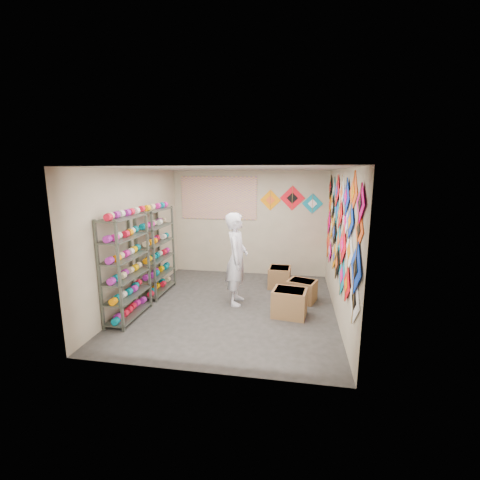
% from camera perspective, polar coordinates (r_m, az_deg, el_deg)
% --- Properties ---
extents(ground, '(4.50, 4.50, 0.00)m').
position_cam_1_polar(ground, '(6.60, -1.32, -11.62)').
color(ground, '#2E2B28').
extents(room_walls, '(4.50, 4.50, 4.50)m').
position_cam_1_polar(room_walls, '(6.14, -1.40, 2.63)').
color(room_walls, tan).
rests_on(room_walls, ground).
extents(shelf_rack_front, '(0.40, 1.10, 1.90)m').
position_cam_1_polar(shelf_rack_front, '(6.12, -19.60, -4.73)').
color(shelf_rack_front, '#4C5147').
rests_on(shelf_rack_front, ground).
extents(shelf_rack_back, '(0.40, 1.10, 1.90)m').
position_cam_1_polar(shelf_rack_back, '(7.24, -14.62, -1.98)').
color(shelf_rack_back, '#4C5147').
rests_on(shelf_rack_back, ground).
extents(string_spools, '(0.12, 2.36, 0.12)m').
position_cam_1_polar(string_spools, '(6.65, -16.95, -2.45)').
color(string_spools, '#E51A99').
rests_on(string_spools, ground).
extents(kite_wall_display, '(0.05, 4.38, 2.07)m').
position_cam_1_polar(kite_wall_display, '(6.06, 17.26, 1.80)').
color(kite_wall_display, white).
rests_on(kite_wall_display, room_walls).
extents(back_wall_kites, '(1.58, 0.02, 0.70)m').
position_cam_1_polar(back_wall_kites, '(8.22, 9.11, 6.99)').
color(back_wall_kites, orange).
rests_on(back_wall_kites, room_walls).
extents(poster, '(2.00, 0.01, 1.10)m').
position_cam_1_polar(poster, '(8.44, -3.83, 7.46)').
color(poster, '#8849A0').
rests_on(poster, room_walls).
extents(shopkeeper, '(0.71, 0.49, 1.87)m').
position_cam_1_polar(shopkeeper, '(6.45, -0.59, -3.38)').
color(shopkeeper, silver).
rests_on(shopkeeper, ground).
extents(carton_a, '(0.68, 0.59, 0.51)m').
position_cam_1_polar(carton_a, '(6.16, 8.78, -10.96)').
color(carton_a, brown).
rests_on(carton_a, ground).
extents(carton_b, '(0.66, 0.60, 0.45)m').
position_cam_1_polar(carton_b, '(6.88, 10.94, -8.84)').
color(carton_b, brown).
rests_on(carton_b, ground).
extents(carton_c, '(0.51, 0.56, 0.47)m').
position_cam_1_polar(carton_c, '(7.63, 7.03, -6.57)').
color(carton_c, brown).
rests_on(carton_c, ground).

